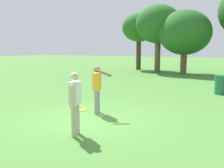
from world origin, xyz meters
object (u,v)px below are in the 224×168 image
Objects in this scene: person_thrower at (75,100)px; tree_tall_left at (139,28)px; tree_broad_center at (158,24)px; frisbee at (83,110)px; tree_far_right at (185,33)px; trash_can_beside_table at (221,84)px; person_catcher at (97,86)px.

tree_tall_left reaches higher than person_thrower.
tree_tall_left is 0.95× the size of tree_broad_center.
frisbee is at bearing -73.18° from tree_tall_left.
frisbee is 0.05× the size of tree_broad_center.
tree_broad_center is 2.71m from tree_far_right.
tree_tall_left is at bearing 143.91° from tree_broad_center.
tree_tall_left is (-5.30, 17.55, 4.35)m from frisbee.
trash_can_beside_table is at bearing 56.19° from frisbee.
person_thrower is 21.18m from tree_tall_left.
tree_broad_center is at bearing 102.41° from person_thrower.
tree_far_right reaches higher than trash_can_beside_table.
person_catcher is 1.71× the size of trash_can_beside_table.
trash_can_beside_table is 0.15× the size of tree_broad_center.
tree_tall_left is 5.91m from tree_far_right.
frisbee is (-1.39, 2.26, -0.93)m from person_thrower.
trash_can_beside_table is 0.17× the size of tree_far_right.
person_thrower is 1.71× the size of trash_can_beside_table.
frisbee is 18.84m from tree_tall_left.
tree_tall_left is at bearing 155.35° from tree_far_right.
person_catcher is 0.28× the size of tree_tall_left.
tree_far_right is (-3.99, 9.13, 3.10)m from trash_can_beside_table.
tree_broad_center is 1.13× the size of tree_far_right.
trash_can_beside_table is 10.43m from tree_far_right.
trash_can_beside_table is (2.61, 8.23, -0.46)m from person_thrower.
person_catcher is (-0.70, 2.16, 0.02)m from person_thrower.
trash_can_beside_table is 15.35m from tree_tall_left.
tree_broad_center reaches higher than person_thrower.
tree_broad_center is (-6.52, 9.54, 3.95)m from trash_can_beside_table.
person_thrower and person_catcher have the same top height.
tree_far_right is at bearing 92.57° from person_catcher.
tree_far_right reaches higher than person_thrower.
tree_tall_left is at bearing 108.69° from person_thrower.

